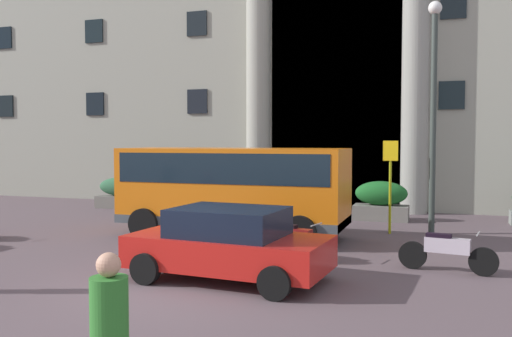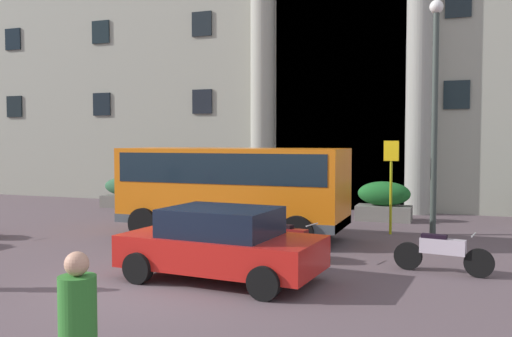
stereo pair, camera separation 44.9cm
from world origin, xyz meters
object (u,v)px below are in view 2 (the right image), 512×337
Objects in this scene: orange_minibus at (233,184)px; parked_sedan_far at (221,243)px; bus_stop_sign at (391,177)px; hedge_planter_west at (384,202)px; motorcycle_near_kerb at (440,252)px; lamppost_plaza_centre at (435,98)px; hedge_planter_east at (126,193)px; scooter_by_planter at (287,240)px.

parked_sedan_far is at bearing -69.96° from orange_minibus.
hedge_planter_west is at bearing 101.13° from bus_stop_sign.
lamppost_plaza_centre reaches higher than motorcycle_near_kerb.
hedge_planter_east is 12.72m from parked_sedan_far.
parked_sedan_far is (-2.04, -9.43, 0.08)m from hedge_planter_west.
orange_minibus is 6.34m from motorcycle_near_kerb.
motorcycle_near_kerb is (4.14, 2.11, -0.29)m from parked_sedan_far.
bus_stop_sign is 7.23m from parked_sedan_far.
motorcycle_near_kerb is 6.11m from lamppost_plaza_centre.
orange_minibus is at bearing 166.60° from motorcycle_near_kerb.
bus_stop_sign is 0.68× the size of parked_sedan_far.
orange_minibus is 3.03× the size of hedge_planter_east.
bus_stop_sign is at bearing 117.83° from motorcycle_near_kerb.
orange_minibus is 8.53m from hedge_planter_east.
scooter_by_planter is (9.19, -7.14, -0.16)m from hedge_planter_east.
hedge_planter_east is at bearing 158.91° from motorcycle_near_kerb.
hedge_planter_east reaches higher than scooter_by_planter.
hedge_planter_west is at bearing 53.42° from orange_minibus.
scooter_by_planter is at bearing -113.50° from bus_stop_sign.
hedge_planter_west reaches higher than hedge_planter_east.
motorcycle_near_kerb is at bearing 31.52° from parked_sedan_far.
motorcycle_near_kerb is (3.45, -0.20, -0.00)m from scooter_by_planter.
bus_stop_sign reaches higher than orange_minibus.
parked_sedan_far is (8.51, -9.45, 0.13)m from hedge_planter_east.
hedge_planter_west is 10.55m from hedge_planter_east.
bus_stop_sign is at bearing -78.87° from hedge_planter_west.
orange_minibus is 1.57× the size of parked_sedan_far.
parked_sedan_far is at bearing -111.16° from bus_stop_sign.
hedge_planter_west is at bearing 93.21° from scooter_by_planter.
orange_minibus reaches higher than scooter_by_planter.
orange_minibus is 0.94× the size of lamppost_plaza_centre.
hedge_planter_west is at bearing 82.26° from parked_sedan_far.
lamppost_plaza_centre reaches higher than scooter_by_planter.
hedge_planter_west is 4.52m from lamppost_plaza_centre.
scooter_by_planter is (-1.90, -4.37, -1.27)m from bus_stop_sign.
hedge_planter_east is 0.31× the size of lamppost_plaza_centre.
hedge_planter_east is (-11.09, 2.77, -1.11)m from bus_stop_sign.
bus_stop_sign is 0.41× the size of lamppost_plaza_centre.
bus_stop_sign reaches higher than scooter_by_planter.
scooter_by_planter is at bearing -100.79° from hedge_planter_west.
orange_minibus is 3.42× the size of hedge_planter_west.
parked_sedan_far is at bearing -48.00° from hedge_planter_east.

